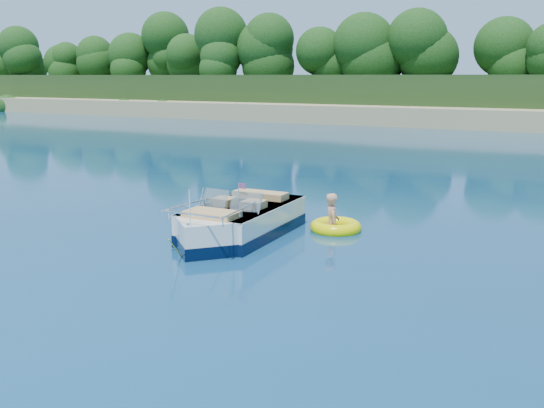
# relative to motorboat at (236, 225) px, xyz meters

# --- Properties ---
(ground) EXTENTS (160.00, 160.00, 0.00)m
(ground) POSITION_rel_motorboat_xyz_m (-0.31, -0.43, -0.34)
(ground) COLOR #0A274C
(ground) RESTS_ON ground
(shoreline) EXTENTS (170.00, 59.00, 6.00)m
(shoreline) POSITION_rel_motorboat_xyz_m (-0.31, 63.34, 0.64)
(shoreline) COLOR tan
(shoreline) RESTS_ON ground
(treeline) EXTENTS (150.00, 7.12, 8.19)m
(treeline) POSITION_rel_motorboat_xyz_m (-0.27, 40.58, 5.21)
(treeline) COLOR black
(treeline) RESTS_ON ground
(motorboat) EXTENTS (2.00, 5.29, 1.76)m
(motorboat) POSITION_rel_motorboat_xyz_m (0.00, 0.00, 0.00)
(motorboat) COLOR white
(motorboat) RESTS_ON ground
(tow_tube) EXTENTS (1.63, 1.63, 0.35)m
(tow_tube) POSITION_rel_motorboat_xyz_m (1.88, 1.84, -0.25)
(tow_tube) COLOR #FBF400
(tow_tube) RESTS_ON ground
(boy) EXTENTS (0.81, 0.94, 1.71)m
(boy) POSITION_rel_motorboat_xyz_m (1.78, 1.80, -0.34)
(boy) COLOR tan
(boy) RESTS_ON ground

